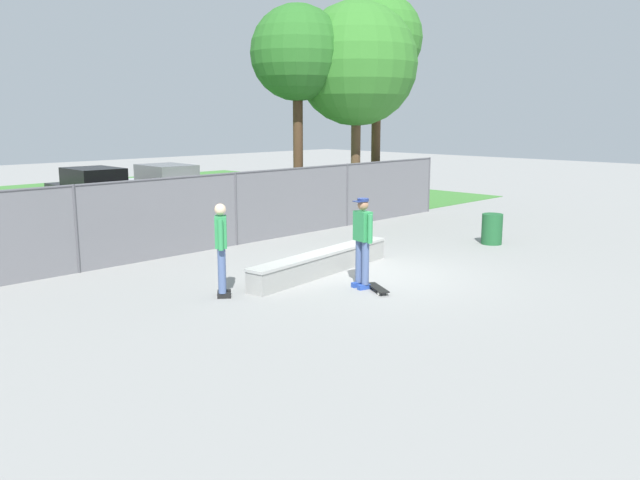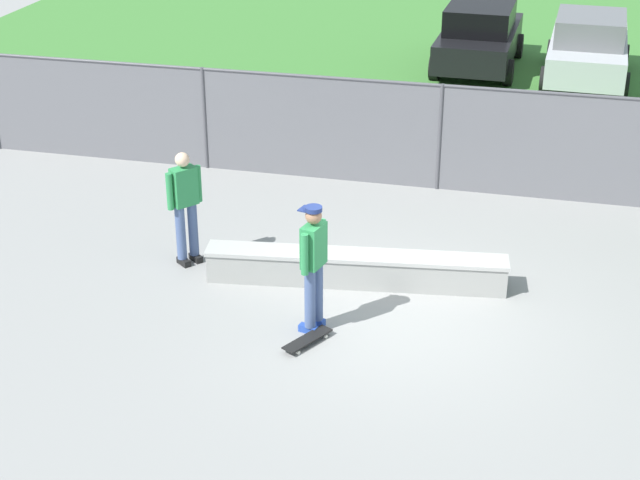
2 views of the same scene
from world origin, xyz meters
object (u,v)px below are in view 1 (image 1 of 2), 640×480
Objects in this scene: skateboard at (377,288)px; tree_near_left at (297,54)px; skateboarder at (362,238)px; bystander at (221,246)px; tree_mid at (377,40)px; tree_near_right at (357,65)px; trash_bin at (492,229)px; car_black at (93,191)px; car_silver at (166,186)px; concrete_ledge at (322,263)px.

skateboard is 0.12× the size of tree_near_left.
skateboarder is 1.01× the size of bystander.
skateboard is 0.10× the size of tree_mid.
trash_bin is at bearing -98.10° from tree_near_right.
tree_near_left is 3.30m from tree_mid.
tree_near_right is at bearing -172.68° from tree_mid.
tree_near_right reaches higher than bystander.
tree_near_left is at bearing 168.79° from tree_mid.
car_black is (-3.93, 6.49, -4.53)m from tree_near_left.
skateboard is 0.96× the size of trash_bin.
car_black is at bearing 86.12° from skateboard.
bystander is at bearing 141.63° from skateboard.
tree_mid is at bearing 7.32° from tree_near_right.
trash_bin is at bearing -109.31° from tree_mid.
car_silver is (2.68, -0.48, 0.00)m from car_black.
tree_near_right reaches higher than tree_near_left.
skateboard is 6.07m from trash_bin.
tree_near_right is 8.65m from car_silver.
skateboarder is 0.26× the size of tree_near_right.
tree_near_right is 10.29m from car_black.
tree_near_left is at bearing 157.77° from tree_near_right.
tree_near_right is (6.81, 6.63, 5.05)m from skateboard.
tree_near_right is at bearing 42.42° from skateboarder.
skateboarder is 0.43× the size of car_silver.
skateboard is at bearing -139.86° from tree_mid.
skateboard is at bearing -171.34° from trash_bin.
concrete_ledge is 5.64× the size of skateboard.
car_silver is (3.62, 13.43, 0.77)m from skateboard.
skateboard is at bearing -98.66° from concrete_ledge.
skateboarder is (-0.29, -1.42, 0.78)m from concrete_ledge.
skateboard is (-0.28, -1.82, -0.18)m from concrete_ledge.
car_silver reaches higher than skateboard.
skateboarder reaches higher than trash_bin.
skateboarder is 10.10m from tree_near_right.
bystander is at bearing 178.18° from concrete_ledge.
skateboard is 0.19× the size of car_black.
car_black is (0.96, 13.51, -0.19)m from skateboarder.
skateboarder is 6.06m from trash_bin.
skateboarder is 0.43× the size of car_black.
tree_near_left is (4.60, 5.60, 5.12)m from concrete_ledge.
tree_mid is 1.79× the size of car_black.
tree_mid is at bearing 40.14° from skateboard.
tree_near_right is 1.53m from tree_mid.
tree_near_right reaches higher than skateboard.
tree_mid is at bearing 38.39° from skateboarder.
tree_near_right is 0.94× the size of tree_mid.
trash_bin is (2.37, -12.52, -0.42)m from car_silver.
skateboarder is 11.43m from tree_mid.
concrete_ledge is at bearing -93.15° from car_black.
tree_mid is 8.37m from trash_bin.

